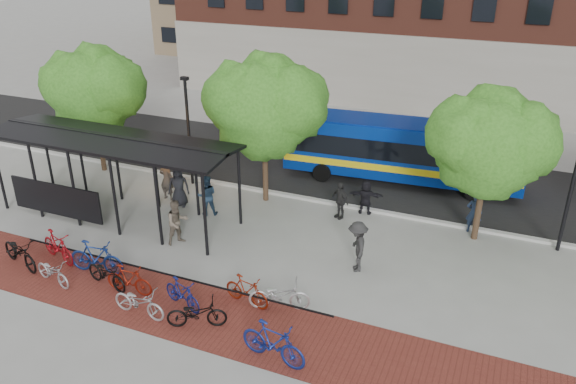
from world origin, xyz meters
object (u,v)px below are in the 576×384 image
at_px(bus, 402,148).
at_px(bike_7, 182,294).
at_px(tree_a, 94,87).
at_px(bike_11, 273,343).
at_px(lamp_post_left, 188,128).
at_px(bike_3, 96,257).
at_px(bike_4, 106,274).
at_px(bike_6, 139,302).
at_px(pedestrian_1, 167,179).
at_px(pedestrian_4, 340,200).
at_px(pedestrian_5, 366,197).
at_px(pedestrian_8, 177,222).
at_px(bike_9, 247,291).
at_px(pedestrian_0, 179,186).
at_px(bike_8, 197,313).
at_px(bike_0, 20,252).
at_px(tree_c, 492,140).
at_px(pedestrian_9, 357,247).
at_px(tree_b, 267,103).
at_px(lamp_post_right, 573,184).
at_px(pedestrian_2, 207,195).
at_px(bike_1, 58,246).
at_px(bike_10, 279,295).
at_px(pedestrian_7, 474,213).
at_px(bike_2, 53,272).
at_px(bus_shelter, 109,148).
at_px(bike_5, 129,280).

height_order(bus, bike_7, bus).
bearing_deg(tree_a, bike_11, -34.90).
distance_m(lamp_post_left, bike_7, 10.08).
bearing_deg(bike_11, bike_3, 86.61).
xyz_separation_m(bike_4, bike_6, (1.97, -0.88, 0.00)).
relative_size(tree_a, pedestrian_1, 3.25).
height_order(bike_3, pedestrian_4, pedestrian_4).
bearing_deg(pedestrian_5, pedestrian_8, 32.91).
height_order(bike_9, pedestrian_0, pedestrian_0).
relative_size(bike_7, bike_8, 0.92).
xyz_separation_m(bike_9, pedestrian_4, (0.86, 6.93, 0.30)).
distance_m(bike_4, bike_7, 2.97).
bearing_deg(bike_0, pedestrian_8, -33.14).
distance_m(tree_c, pedestrian_9, 6.29).
distance_m(tree_b, pedestrian_5, 5.73).
height_order(lamp_post_right, pedestrian_2, lamp_post_right).
bearing_deg(bike_7, bike_1, 102.35).
relative_size(lamp_post_left, bike_10, 2.62).
bearing_deg(pedestrian_4, pedestrian_9, -33.40).
distance_m(bike_8, pedestrian_5, 9.69).
height_order(tree_c, pedestrian_2, tree_c).
relative_size(tree_a, lamp_post_left, 1.21).
bearing_deg(bike_3, bike_10, -92.62).
bearing_deg(pedestrian_8, pedestrian_2, 37.79).
bearing_deg(pedestrian_9, pedestrian_1, -126.67).
bearing_deg(pedestrian_1, bike_10, 146.54).
distance_m(lamp_post_right, pedestrian_7, 3.69).
relative_size(bike_2, bike_10, 0.89).
relative_size(pedestrian_1, pedestrian_4, 1.18).
distance_m(lamp_post_left, pedestrian_4, 7.85).
relative_size(bus_shelter, bike_8, 5.81).
distance_m(bus, bike_3, 14.50).
bearing_deg(bike_5, bus, -29.10).
height_order(bike_10, pedestrian_9, pedestrian_9).
xyz_separation_m(pedestrian_2, pedestrian_7, (10.52, 2.75, -0.02)).
xyz_separation_m(bike_1, pedestrian_8, (3.31, 2.77, 0.32)).
bearing_deg(pedestrian_5, bike_1, 32.34).
height_order(bike_6, bike_7, bike_7).
bearing_deg(pedestrian_2, bus_shelter, -6.27).
height_order(lamp_post_right, bike_3, lamp_post_right).
relative_size(bike_4, bike_10, 0.96).
height_order(bike_3, pedestrian_2, pedestrian_2).
height_order(pedestrian_4, pedestrian_8, pedestrian_8).
bearing_deg(tree_b, bike_11, -64.50).
height_order(bike_1, pedestrian_0, pedestrian_0).
bearing_deg(pedestrian_8, bike_11, -94.12).
relative_size(bike_3, pedestrian_8, 1.16).
bearing_deg(tree_c, bike_1, -151.19).
xyz_separation_m(tree_c, lamp_post_right, (2.91, 0.25, -1.31)).
height_order(lamp_post_left, pedestrian_2, lamp_post_left).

